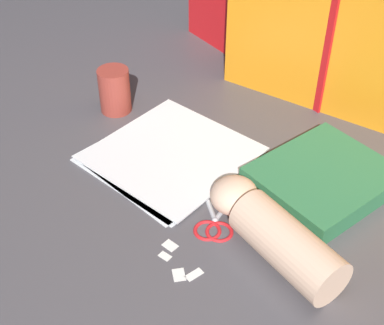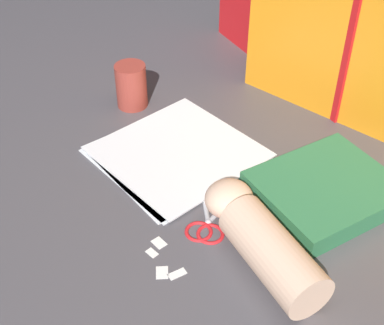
# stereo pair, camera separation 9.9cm
# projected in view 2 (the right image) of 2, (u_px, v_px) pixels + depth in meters

# --- Properties ---
(ground_plane) EXTENTS (6.00, 6.00, 0.00)m
(ground_plane) POSITION_uv_depth(u_px,v_px,m) (186.00, 178.00, 1.05)
(ground_plane) COLOR #4C494F
(paper_stack) EXTENTS (0.31, 0.31, 0.01)m
(paper_stack) POSITION_uv_depth(u_px,v_px,m) (176.00, 153.00, 1.10)
(paper_stack) COLOR white
(paper_stack) RESTS_ON ground_plane
(book_closed) EXTENTS (0.23, 0.27, 0.04)m
(book_closed) POSITION_uv_depth(u_px,v_px,m) (325.00, 190.00, 0.99)
(book_closed) COLOR #2D7247
(book_closed) RESTS_ON ground_plane
(scissors) EXTENTS (0.15, 0.16, 0.01)m
(scissors) POSITION_uv_depth(u_px,v_px,m) (208.00, 222.00, 0.95)
(scissors) COLOR silver
(scissors) RESTS_ON ground_plane
(hand_forearm) EXTENTS (0.29, 0.13, 0.08)m
(hand_forearm) POSITION_uv_depth(u_px,v_px,m) (261.00, 239.00, 0.87)
(hand_forearm) COLOR beige
(hand_forearm) RESTS_ON ground_plane
(paper_scrap_near) EXTENTS (0.02, 0.03, 0.00)m
(paper_scrap_near) POSITION_uv_depth(u_px,v_px,m) (177.00, 274.00, 0.87)
(paper_scrap_near) COLOR white
(paper_scrap_near) RESTS_ON ground_plane
(paper_scrap_mid) EXTENTS (0.03, 0.03, 0.00)m
(paper_scrap_mid) POSITION_uv_depth(u_px,v_px,m) (162.00, 272.00, 0.87)
(paper_scrap_mid) COLOR white
(paper_scrap_mid) RESTS_ON ground_plane
(paper_scrap_far) EXTENTS (0.03, 0.02, 0.00)m
(paper_scrap_far) POSITION_uv_depth(u_px,v_px,m) (159.00, 243.00, 0.92)
(paper_scrap_far) COLOR white
(paper_scrap_far) RESTS_ON ground_plane
(paper_scrap_side) EXTENTS (0.02, 0.02, 0.00)m
(paper_scrap_side) POSITION_uv_depth(u_px,v_px,m) (152.00, 253.00, 0.90)
(paper_scrap_side) COLOR white
(paper_scrap_side) RESTS_ON ground_plane
(mug) EXTENTS (0.07, 0.07, 0.10)m
(mug) POSITION_uv_depth(u_px,v_px,m) (131.00, 86.00, 1.22)
(mug) COLOR #99382D
(mug) RESTS_ON ground_plane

